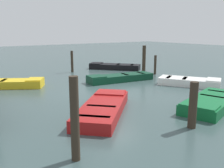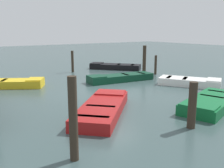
{
  "view_description": "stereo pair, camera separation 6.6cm",
  "coord_description": "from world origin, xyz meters",
  "px_view_note": "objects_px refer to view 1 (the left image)",
  "views": [
    {
      "loc": [
        -10.32,
        7.23,
        3.08
      ],
      "look_at": [
        0.0,
        0.0,
        0.35
      ],
      "focal_mm": 40.33,
      "sensor_mm": 36.0,
      "label": 1
    },
    {
      "loc": [
        -10.36,
        7.18,
        3.08
      ],
      "look_at": [
        0.0,
        0.0,
        0.35
      ],
      "focal_mm": 40.33,
      "sensor_mm": 36.0,
      "label": 2
    }
  ],
  "objects_px": {
    "mooring_piling_near_right": "(155,65)",
    "rowboat_yellow": "(9,83)",
    "rowboat_green": "(211,102)",
    "mooring_piling_mid_right": "(193,105)",
    "rowboat_red": "(103,108)",
    "rowboat_black": "(114,66)",
    "mooring_piling_near_left": "(75,119)",
    "rowboat_white": "(190,82)",
    "rowboat_dark_green": "(120,78)",
    "mooring_piling_far_left": "(144,60)",
    "mooring_piling_center": "(72,62)"
  },
  "relations": [
    {
      "from": "rowboat_white",
      "to": "rowboat_yellow",
      "type": "relative_size",
      "value": 0.94
    },
    {
      "from": "rowboat_yellow",
      "to": "mooring_piling_center",
      "type": "distance_m",
      "value": 5.66
    },
    {
      "from": "mooring_piling_far_left",
      "to": "mooring_piling_center",
      "type": "distance_m",
      "value": 5.25
    },
    {
      "from": "mooring_piling_near_right",
      "to": "mooring_piling_far_left",
      "type": "bearing_deg",
      "value": 58.47
    },
    {
      "from": "rowboat_yellow",
      "to": "mooring_piling_near_right",
      "type": "distance_m",
      "value": 9.53
    },
    {
      "from": "rowboat_red",
      "to": "mooring_piling_near_left",
      "type": "relative_size",
      "value": 1.86
    },
    {
      "from": "rowboat_white",
      "to": "mooring_piling_center",
      "type": "relative_size",
      "value": 2.21
    },
    {
      "from": "rowboat_red",
      "to": "mooring_piling_near_left",
      "type": "bearing_deg",
      "value": -178.75
    },
    {
      "from": "mooring_piling_mid_right",
      "to": "rowboat_red",
      "type": "bearing_deg",
      "value": 28.87
    },
    {
      "from": "rowboat_yellow",
      "to": "mooring_piling_mid_right",
      "type": "xyz_separation_m",
      "value": [
        -9.42,
        -3.35,
        0.54
      ]
    },
    {
      "from": "rowboat_yellow",
      "to": "mooring_piling_near_left",
      "type": "bearing_deg",
      "value": -62.52
    },
    {
      "from": "rowboat_red",
      "to": "mooring_piling_mid_right",
      "type": "xyz_separation_m",
      "value": [
        -2.81,
        -1.55,
        0.54
      ]
    },
    {
      "from": "rowboat_white",
      "to": "rowboat_red",
      "type": "xyz_separation_m",
      "value": [
        -1.27,
        6.63,
        -0.0
      ]
    },
    {
      "from": "rowboat_dark_green",
      "to": "mooring_piling_near_right",
      "type": "bearing_deg",
      "value": -164.17
    },
    {
      "from": "mooring_piling_near_right",
      "to": "rowboat_yellow",
      "type": "bearing_deg",
      "value": 80.19
    },
    {
      "from": "rowboat_white",
      "to": "mooring_piling_near_right",
      "type": "bearing_deg",
      "value": 135.01
    },
    {
      "from": "rowboat_yellow",
      "to": "mooring_piling_far_left",
      "type": "relative_size",
      "value": 1.82
    },
    {
      "from": "mooring_piling_mid_right",
      "to": "mooring_piling_near_left",
      "type": "bearing_deg",
      "value": 85.73
    },
    {
      "from": "mooring_piling_far_left",
      "to": "rowboat_green",
      "type": "bearing_deg",
      "value": 158.16
    },
    {
      "from": "rowboat_yellow",
      "to": "rowboat_black",
      "type": "height_order",
      "value": "same"
    },
    {
      "from": "mooring_piling_mid_right",
      "to": "rowboat_black",
      "type": "bearing_deg",
      "value": -24.08
    },
    {
      "from": "rowboat_red",
      "to": "mooring_piling_far_left",
      "type": "relative_size",
      "value": 1.9
    },
    {
      "from": "rowboat_white",
      "to": "rowboat_red",
      "type": "bearing_deg",
      "value": -109.78
    },
    {
      "from": "mooring_piling_center",
      "to": "mooring_piling_near_left",
      "type": "bearing_deg",
      "value": 154.14
    },
    {
      "from": "mooring_piling_far_left",
      "to": "mooring_piling_near_left",
      "type": "bearing_deg",
      "value": 130.35
    },
    {
      "from": "mooring_piling_mid_right",
      "to": "mooring_piling_far_left",
      "type": "bearing_deg",
      "value": -33.07
    },
    {
      "from": "rowboat_yellow",
      "to": "mooring_piling_center",
      "type": "relative_size",
      "value": 2.34
    },
    {
      "from": "rowboat_dark_green",
      "to": "rowboat_red",
      "type": "height_order",
      "value": "same"
    },
    {
      "from": "rowboat_red",
      "to": "mooring_piling_near_right",
      "type": "bearing_deg",
      "value": -11.45
    },
    {
      "from": "mooring_piling_mid_right",
      "to": "mooring_piling_near_left",
      "type": "height_order",
      "value": "mooring_piling_near_left"
    },
    {
      "from": "rowboat_yellow",
      "to": "mooring_piling_far_left",
      "type": "height_order",
      "value": "mooring_piling_far_left"
    },
    {
      "from": "rowboat_white",
      "to": "rowboat_black",
      "type": "xyz_separation_m",
      "value": [
        7.3,
        -0.0,
        -0.0
      ]
    },
    {
      "from": "rowboat_dark_green",
      "to": "rowboat_red",
      "type": "bearing_deg",
      "value": 54.87
    },
    {
      "from": "mooring_piling_mid_right",
      "to": "rowboat_green",
      "type": "bearing_deg",
      "value": -68.94
    },
    {
      "from": "mooring_piling_near_left",
      "to": "mooring_piling_mid_right",
      "type": "bearing_deg",
      "value": -94.27
    },
    {
      "from": "rowboat_yellow",
      "to": "mooring_piling_mid_right",
      "type": "distance_m",
      "value": 10.01
    },
    {
      "from": "rowboat_dark_green",
      "to": "rowboat_red",
      "type": "xyz_separation_m",
      "value": [
        -4.49,
        4.14,
        0.0
      ]
    },
    {
      "from": "rowboat_dark_green",
      "to": "mooring_piling_mid_right",
      "type": "height_order",
      "value": "mooring_piling_mid_right"
    },
    {
      "from": "rowboat_green",
      "to": "rowboat_black",
      "type": "distance_m",
      "value": 10.78
    },
    {
      "from": "rowboat_yellow",
      "to": "rowboat_green",
      "type": "bearing_deg",
      "value": -24.32
    },
    {
      "from": "rowboat_red",
      "to": "rowboat_yellow",
      "type": "bearing_deg",
      "value": 60.44
    },
    {
      "from": "rowboat_green",
      "to": "mooring_piling_near_right",
      "type": "xyz_separation_m",
      "value": [
        6.86,
        -3.6,
        0.45
      ]
    },
    {
      "from": "mooring_piling_mid_right",
      "to": "mooring_piling_center",
      "type": "distance_m",
      "value": 12.07
    },
    {
      "from": "mooring_piling_center",
      "to": "rowboat_red",
      "type": "bearing_deg",
      "value": 160.57
    },
    {
      "from": "rowboat_white",
      "to": "mooring_piling_mid_right",
      "type": "distance_m",
      "value": 6.54
    },
    {
      "from": "mooring_piling_far_left",
      "to": "mooring_piling_center",
      "type": "bearing_deg",
      "value": 44.49
    },
    {
      "from": "rowboat_black",
      "to": "mooring_piling_near_left",
      "type": "distance_m",
      "value": 14.34
    },
    {
      "from": "rowboat_green",
      "to": "mooring_piling_near_left",
      "type": "height_order",
      "value": "mooring_piling_near_left"
    },
    {
      "from": "rowboat_red",
      "to": "rowboat_dark_green",
      "type": "bearing_deg",
      "value": 2.53
    },
    {
      "from": "rowboat_white",
      "to": "rowboat_green",
      "type": "height_order",
      "value": "same"
    }
  ]
}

